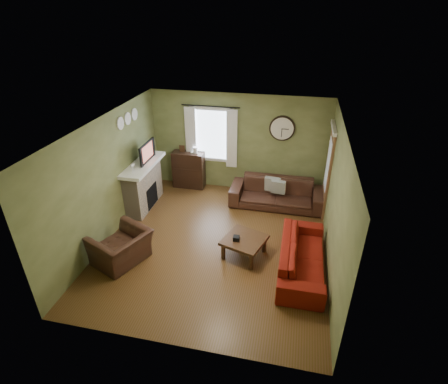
% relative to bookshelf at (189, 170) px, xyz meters
% --- Properties ---
extents(floor, '(4.60, 5.20, 0.00)m').
position_rel_bookshelf_xyz_m(floor, '(1.32, -2.40, -0.51)').
color(floor, '#56381B').
rests_on(floor, ground).
extents(ceiling, '(4.60, 5.20, 0.00)m').
position_rel_bookshelf_xyz_m(ceiling, '(1.32, -2.40, 2.09)').
color(ceiling, white).
rests_on(ceiling, ground).
extents(wall_left, '(0.00, 5.20, 2.60)m').
position_rel_bookshelf_xyz_m(wall_left, '(-0.98, -2.40, 0.79)').
color(wall_left, olive).
rests_on(wall_left, ground).
extents(wall_right, '(0.00, 5.20, 2.60)m').
position_rel_bookshelf_xyz_m(wall_right, '(3.62, -2.40, 0.79)').
color(wall_right, olive).
rests_on(wall_right, ground).
extents(wall_back, '(4.60, 0.00, 2.60)m').
position_rel_bookshelf_xyz_m(wall_back, '(1.32, 0.20, 0.79)').
color(wall_back, olive).
rests_on(wall_back, ground).
extents(wall_front, '(4.60, 0.00, 2.60)m').
position_rel_bookshelf_xyz_m(wall_front, '(1.32, -5.00, 0.79)').
color(wall_front, olive).
rests_on(wall_front, ground).
extents(fireplace, '(0.40, 1.40, 1.10)m').
position_rel_bookshelf_xyz_m(fireplace, '(-0.78, -1.25, 0.04)').
color(fireplace, tan).
rests_on(fireplace, floor).
extents(firebox, '(0.04, 0.60, 0.55)m').
position_rel_bookshelf_xyz_m(firebox, '(-0.59, -1.25, -0.21)').
color(firebox, black).
rests_on(firebox, fireplace).
extents(mantel, '(0.58, 1.60, 0.08)m').
position_rel_bookshelf_xyz_m(mantel, '(-0.75, -1.25, 0.63)').
color(mantel, white).
rests_on(mantel, fireplace).
extents(tv, '(0.08, 0.60, 0.35)m').
position_rel_bookshelf_xyz_m(tv, '(-0.73, -1.10, 0.85)').
color(tv, black).
rests_on(tv, mantel).
extents(tv_screen, '(0.02, 0.62, 0.36)m').
position_rel_bookshelf_xyz_m(tv_screen, '(-0.65, -1.10, 0.90)').
color(tv_screen, '#994C3F').
rests_on(tv_screen, mantel).
extents(medallion_left, '(0.28, 0.28, 0.03)m').
position_rel_bookshelf_xyz_m(medallion_left, '(-0.96, -1.60, 1.74)').
color(medallion_left, white).
rests_on(medallion_left, wall_left).
extents(medallion_mid, '(0.28, 0.28, 0.03)m').
position_rel_bookshelf_xyz_m(medallion_mid, '(-0.96, -1.25, 1.74)').
color(medallion_mid, white).
rests_on(medallion_mid, wall_left).
extents(medallion_right, '(0.28, 0.28, 0.03)m').
position_rel_bookshelf_xyz_m(medallion_right, '(-0.96, -0.90, 1.74)').
color(medallion_right, white).
rests_on(medallion_right, wall_left).
extents(window_pane, '(1.00, 0.02, 1.30)m').
position_rel_bookshelf_xyz_m(window_pane, '(0.62, 0.18, 0.99)').
color(window_pane, silver).
rests_on(window_pane, wall_back).
extents(curtain_rod, '(0.03, 0.03, 1.50)m').
position_rel_bookshelf_xyz_m(curtain_rod, '(0.62, 0.08, 1.76)').
color(curtain_rod, black).
rests_on(curtain_rod, wall_back).
extents(curtain_left, '(0.28, 0.04, 1.55)m').
position_rel_bookshelf_xyz_m(curtain_left, '(0.07, 0.08, 0.94)').
color(curtain_left, white).
rests_on(curtain_left, wall_back).
extents(curtain_right, '(0.28, 0.04, 1.55)m').
position_rel_bookshelf_xyz_m(curtain_right, '(1.17, 0.08, 0.94)').
color(curtain_right, white).
rests_on(curtain_right, wall_back).
extents(wall_clock, '(0.64, 0.06, 0.64)m').
position_rel_bookshelf_xyz_m(wall_clock, '(2.42, 0.15, 1.29)').
color(wall_clock, white).
rests_on(wall_clock, wall_back).
extents(door, '(0.05, 0.90, 2.10)m').
position_rel_bookshelf_xyz_m(door, '(3.59, -0.55, 0.54)').
color(door, brown).
rests_on(door, floor).
extents(bookshelf, '(0.85, 0.36, 1.01)m').
position_rel_bookshelf_xyz_m(bookshelf, '(0.00, 0.00, 0.00)').
color(bookshelf, black).
rests_on(bookshelf, floor).
extents(book, '(0.20, 0.26, 0.02)m').
position_rel_bookshelf_xyz_m(book, '(0.07, 0.08, 0.46)').
color(book, '#3C2516').
rests_on(book, bookshelf).
extents(sofa_brown, '(2.30, 0.90, 0.67)m').
position_rel_bookshelf_xyz_m(sofa_brown, '(2.45, -0.51, -0.17)').
color(sofa_brown, '#361E16').
rests_on(sofa_brown, floor).
extents(pillow_left, '(0.36, 0.15, 0.35)m').
position_rel_bookshelf_xyz_m(pillow_left, '(2.48, -0.58, 0.04)').
color(pillow_left, gray).
rests_on(pillow_left, sofa_brown).
extents(pillow_right, '(0.40, 0.17, 0.38)m').
position_rel_bookshelf_xyz_m(pillow_right, '(2.33, -0.46, 0.04)').
color(pillow_right, gray).
rests_on(pillow_right, sofa_brown).
extents(sofa_red, '(0.82, 2.11, 0.62)m').
position_rel_bookshelf_xyz_m(sofa_red, '(3.13, -2.84, -0.20)').
color(sofa_red, maroon).
rests_on(sofa_red, floor).
extents(armchair, '(1.22, 1.29, 0.66)m').
position_rel_bookshelf_xyz_m(armchair, '(-0.35, -3.36, -0.18)').
color(armchair, '#361E16').
rests_on(armchair, floor).
extents(coffee_table, '(0.97, 0.97, 0.41)m').
position_rel_bookshelf_xyz_m(coffee_table, '(1.99, -2.67, -0.30)').
color(coffee_table, '#3C2516').
rests_on(coffee_table, floor).
extents(tissue_box, '(0.12, 0.12, 0.10)m').
position_rel_bookshelf_xyz_m(tissue_box, '(1.84, -2.75, -0.11)').
color(tissue_box, black).
rests_on(tissue_box, coffee_table).
extents(wine_glass_a, '(0.07, 0.07, 0.20)m').
position_rel_bookshelf_xyz_m(wine_glass_a, '(-0.73, -1.79, 0.77)').
color(wine_glass_a, white).
rests_on(wine_glass_a, mantel).
extents(wine_glass_b, '(0.07, 0.07, 0.19)m').
position_rel_bookshelf_xyz_m(wine_glass_b, '(-0.73, -1.72, 0.77)').
color(wine_glass_b, white).
rests_on(wine_glass_b, mantel).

